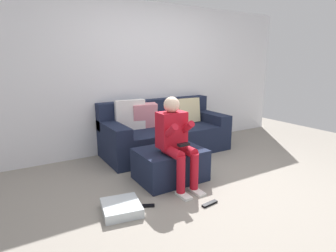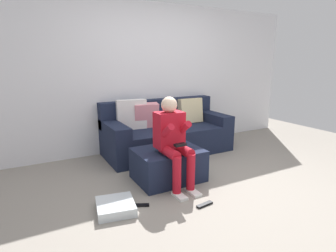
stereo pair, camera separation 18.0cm
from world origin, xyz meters
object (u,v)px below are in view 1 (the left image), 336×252
at_px(couch_sectional, 164,132).
at_px(person_seated, 176,137).
at_px(storage_bin, 121,208).
at_px(remote_under_side_table, 118,215).
at_px(remote_by_storage_bin, 146,206).
at_px(ottoman, 170,164).
at_px(remote_near_ottoman, 210,204).

distance_m(couch_sectional, person_seated, 1.31).
distance_m(storage_bin, remote_under_side_table, 0.09).
xyz_separation_m(couch_sectional, person_seated, (-0.53, -1.17, 0.28)).
height_order(person_seated, remote_by_storage_bin, person_seated).
relative_size(ottoman, remote_under_side_table, 4.71).
distance_m(remote_near_ottoman, remote_under_side_table, 0.95).
bearing_deg(remote_near_ottoman, remote_under_side_table, 155.32).
relative_size(remote_near_ottoman, remote_under_side_table, 1.12).
relative_size(person_seated, remote_by_storage_bin, 6.24).
relative_size(couch_sectional, storage_bin, 5.23).
xyz_separation_m(couch_sectional, remote_by_storage_bin, (-1.07, -1.47, -0.31)).
bearing_deg(ottoman, couch_sectional, 63.59).
distance_m(person_seated, remote_by_storage_bin, 0.86).
bearing_deg(ottoman, remote_by_storage_bin, -141.14).
xyz_separation_m(ottoman, remote_under_side_table, (-0.89, -0.48, -0.19)).
xyz_separation_m(person_seated, remote_under_side_table, (-0.86, -0.31, -0.59)).
relative_size(ottoman, remote_near_ottoman, 4.21).
height_order(couch_sectional, storage_bin, couch_sectional).
distance_m(ottoman, remote_near_ottoman, 0.79).
bearing_deg(remote_by_storage_bin, remote_near_ottoman, -1.44).
xyz_separation_m(couch_sectional, ottoman, (-0.50, -1.00, -0.13)).
relative_size(storage_bin, remote_by_storage_bin, 2.27).
relative_size(person_seated, remote_near_ottoman, 5.48).
relative_size(remote_by_storage_bin, remote_under_side_table, 0.98).
height_order(remote_near_ottoman, remote_under_side_table, same).
bearing_deg(person_seated, remote_by_storage_bin, -151.57).
distance_m(couch_sectional, remote_by_storage_bin, 1.84).
bearing_deg(remote_under_side_table, ottoman, 69.36).
xyz_separation_m(remote_by_storage_bin, remote_under_side_table, (-0.32, -0.02, 0.00)).
bearing_deg(remote_near_ottoman, remote_by_storage_bin, 145.57).
bearing_deg(person_seated, couch_sectional, 65.78).
relative_size(couch_sectional, remote_by_storage_bin, 11.89).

